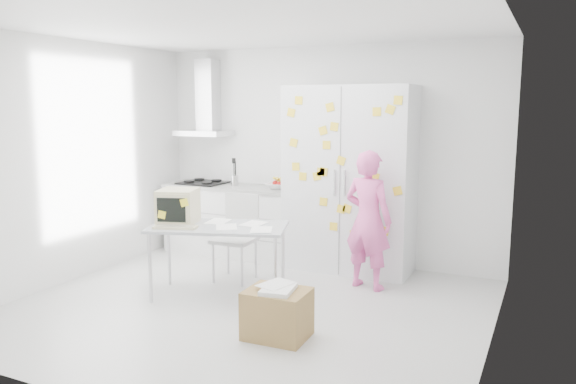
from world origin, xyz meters
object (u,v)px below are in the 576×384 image
at_px(person, 368,220).
at_px(desk, 192,216).
at_px(chair, 238,231).
at_px(cardboard_box, 277,313).

distance_m(person, desk, 1.87).
distance_m(person, chair, 1.49).
bearing_deg(chair, cardboard_box, -51.78).
bearing_deg(person, cardboard_box, 92.64).
xyz_separation_m(person, cardboard_box, (-0.29, -1.61, -0.54)).
bearing_deg(chair, person, 9.00).
relative_size(person, cardboard_box, 2.80).
xyz_separation_m(chair, cardboard_box, (1.15, -1.28, -0.33)).
bearing_deg(cardboard_box, chair, 131.79).
distance_m(desk, chair, 0.72).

